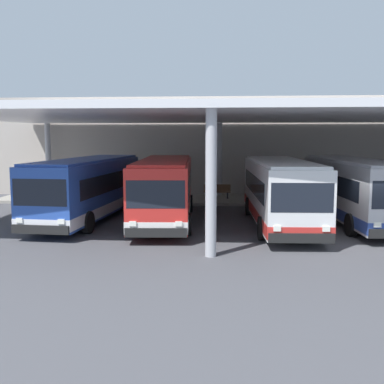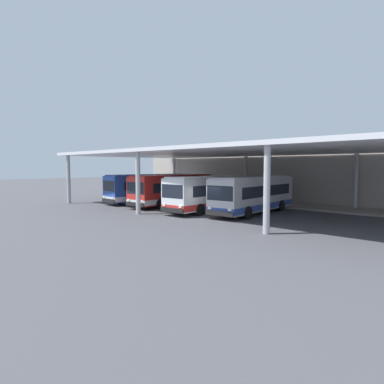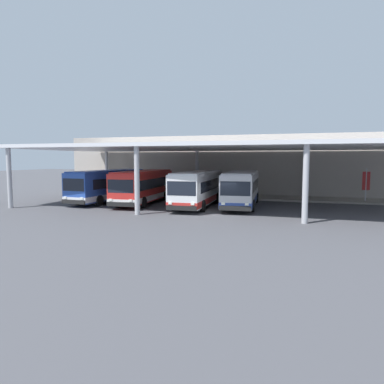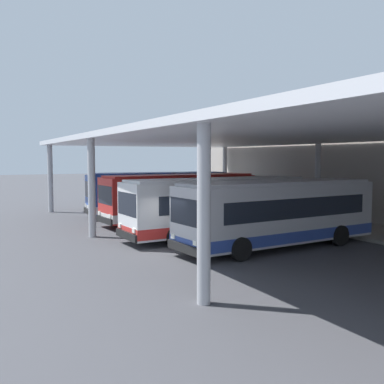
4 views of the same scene
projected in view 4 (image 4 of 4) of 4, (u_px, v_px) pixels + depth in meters
The scene contains 9 objects.
ground_plane at pixel (185, 254), 19.56m from camera, with size 200.00×200.00×0.00m, color #47474C.
platform_kerb at pixel (371, 232), 24.98m from camera, with size 42.00×4.50×0.18m, color gray.
canopy_shelter at pixel (285, 136), 21.69m from camera, with size 40.00×17.00×5.55m.
bus_nearest_bay at pixel (159, 193), 32.66m from camera, with size 3.26×10.68×3.17m.
bus_second_bay at pixel (181, 197), 29.00m from camera, with size 3.22×10.67×3.17m.
bus_middle_bay at pixel (218, 206), 23.76m from camera, with size 3.04×10.63×3.17m.
bus_far_bay at pixel (279, 213), 20.90m from camera, with size 3.28×10.68×3.17m.
bench_waiting at pixel (298, 210), 30.50m from camera, with size 1.80×0.45×0.92m.
trash_bin at pixel (336, 216), 27.28m from camera, with size 0.52×0.52×0.98m.
Camera 4 is at (17.23, -8.66, 4.27)m, focal length 41.44 mm.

